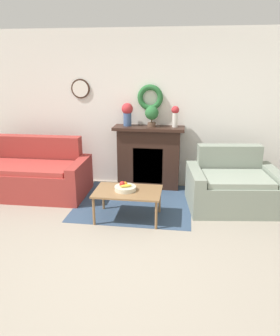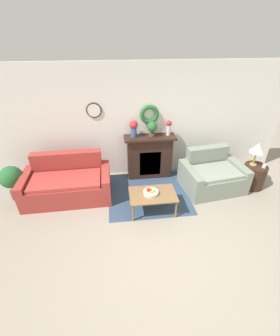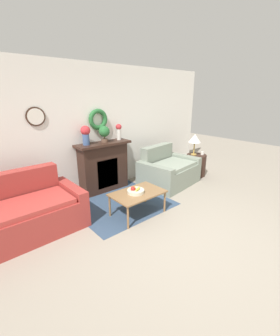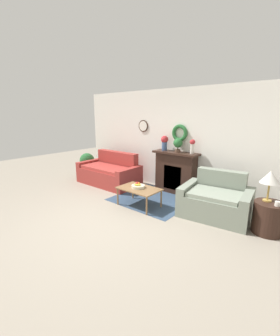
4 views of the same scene
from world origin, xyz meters
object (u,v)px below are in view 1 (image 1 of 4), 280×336
(coffee_table, at_px, (128,193))
(vase_on_mantel_left, at_px, (127,113))
(vase_on_mantel_right, at_px, (175,115))
(fireplace, at_px, (149,157))
(loveseat_right, at_px, (233,187))
(fruit_bowl, at_px, (125,188))
(couch_left, at_px, (32,175))
(potted_plant_on_mantel, at_px, (152,114))

(coffee_table, xyz_separation_m, vase_on_mantel_left, (-0.24, 1.33, 0.94))
(vase_on_mantel_left, distance_m, vase_on_mantel_right, 0.82)
(fireplace, height_order, vase_on_mantel_right, vase_on_mantel_right)
(loveseat_right, bearing_deg, fruit_bowl, -165.11)
(vase_on_mantel_left, bearing_deg, couch_left, -158.39)
(vase_on_mantel_right, relative_size, potted_plant_on_mantel, 1.01)
(coffee_table, relative_size, potted_plant_on_mantel, 2.66)
(fireplace, distance_m, couch_left, 2.02)
(coffee_table, relative_size, vase_on_mantel_right, 2.63)
(fruit_bowl, distance_m, vase_on_mantel_left, 1.59)
(couch_left, height_order, vase_on_mantel_right, vase_on_mantel_right)
(loveseat_right, relative_size, vase_on_mantel_left, 3.73)
(vase_on_mantel_right, bearing_deg, fruit_bowl, -115.12)
(coffee_table, bearing_deg, vase_on_mantel_left, 100.19)
(fruit_bowl, height_order, potted_plant_on_mantel, potted_plant_on_mantel)
(loveseat_right, xyz_separation_m, potted_plant_on_mantel, (-1.34, 0.66, 0.99))
(fruit_bowl, bearing_deg, loveseat_right, 22.37)
(fireplace, height_order, coffee_table, fireplace)
(fireplace, xyz_separation_m, fruit_bowl, (-0.18, -1.31, -0.09))
(loveseat_right, xyz_separation_m, vase_on_mantel_left, (-1.76, 0.68, 1.01))
(fireplace, bearing_deg, potted_plant_on_mantel, -17.56)
(fireplace, distance_m, vase_on_mantel_right, 0.87)
(loveseat_right, relative_size, potted_plant_on_mantel, 4.15)
(coffee_table, height_order, vase_on_mantel_left, vase_on_mantel_left)
(vase_on_mantel_left, bearing_deg, vase_on_mantel_right, -0.00)
(fruit_bowl, distance_m, vase_on_mantel_right, 1.68)
(fireplace, relative_size, fruit_bowl, 3.99)
(fireplace, height_order, fruit_bowl, fireplace)
(vase_on_mantel_left, height_order, potted_plant_on_mantel, vase_on_mantel_left)
(vase_on_mantel_left, distance_m, potted_plant_on_mantel, 0.42)
(loveseat_right, distance_m, vase_on_mantel_right, 1.52)
(vase_on_mantel_left, bearing_deg, potted_plant_on_mantel, -2.70)
(fireplace, bearing_deg, couch_left, -162.50)
(loveseat_right, relative_size, vase_on_mantel_right, 4.11)
(vase_on_mantel_right, height_order, potted_plant_on_mantel, vase_on_mantel_right)
(couch_left, relative_size, vase_on_mantel_left, 4.80)
(loveseat_right, distance_m, fruit_bowl, 1.70)
(coffee_table, bearing_deg, fireplace, 84.04)
(fireplace, distance_m, fruit_bowl, 1.33)
(coffee_table, height_order, potted_plant_on_mantel, potted_plant_on_mantel)
(loveseat_right, bearing_deg, potted_plant_on_mantel, 146.33)
(coffee_table, xyz_separation_m, potted_plant_on_mantel, (0.18, 1.31, 0.93))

